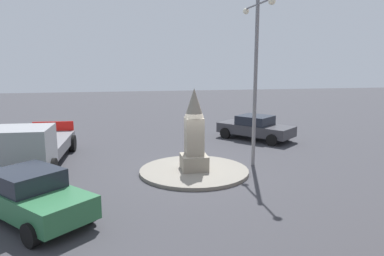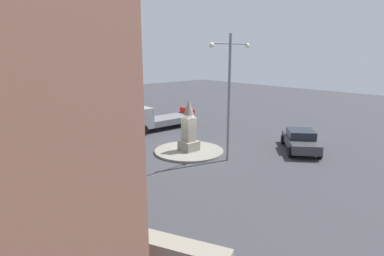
{
  "view_description": "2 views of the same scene",
  "coord_description": "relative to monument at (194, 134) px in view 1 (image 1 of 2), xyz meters",
  "views": [
    {
      "loc": [
        14.53,
        -2.73,
        4.67
      ],
      "look_at": [
        -0.89,
        0.07,
        1.73
      ],
      "focal_mm": 34.62,
      "sensor_mm": 36.0,
      "label": 1
    },
    {
      "loc": [
        13.57,
        15.2,
        6.46
      ],
      "look_at": [
        -0.48,
        -0.22,
        1.52
      ],
      "focal_mm": 30.32,
      "sensor_mm": 36.0,
      "label": 2
    }
  ],
  "objects": [
    {
      "name": "monument",
      "position": [
        0.0,
        0.0,
        0.0
      ],
      "size": [
        1.06,
        1.06,
        3.37
      ],
      "color": "gray",
      "rests_on": "traffic_island"
    },
    {
      "name": "ground_plane",
      "position": [
        0.0,
        0.0,
        -1.66
      ],
      "size": [
        80.0,
        80.0,
        0.0
      ],
      "primitive_type": "plane",
      "color": "#38383D"
    },
    {
      "name": "traffic_island",
      "position": [
        0.0,
        0.0,
        -1.59
      ],
      "size": [
        4.52,
        4.52,
        0.14
      ],
      "primitive_type": "cylinder",
      "color": "gray",
      "rests_on": "ground"
    },
    {
      "name": "car_dark_grey_passing",
      "position": [
        -5.72,
        4.72,
        -0.94
      ],
      "size": [
        4.45,
        4.18,
        1.41
      ],
      "color": "#38383D",
      "rests_on": "ground"
    },
    {
      "name": "truck_grey_far_side",
      "position": [
        -1.67,
        -6.64,
        -0.68
      ],
      "size": [
        6.34,
        2.63,
        2.07
      ],
      "color": "gray",
      "rests_on": "ground"
    },
    {
      "name": "car_green_approaching",
      "position": [
        3.64,
        -5.55,
        -0.9
      ],
      "size": [
        4.27,
        4.12,
        1.51
      ],
      "color": "#2D6B42",
      "rests_on": "ground"
    },
    {
      "name": "streetlamp",
      "position": [
        -0.64,
        2.79,
        2.83
      ],
      "size": [
        3.31,
        0.28,
        7.44
      ],
      "color": "slate",
      "rests_on": "ground"
    }
  ]
}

